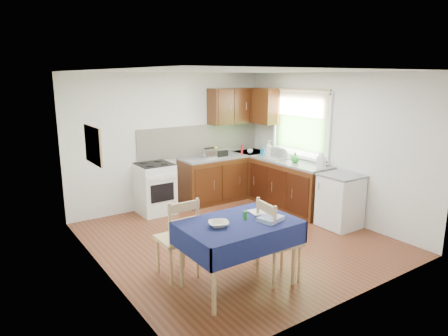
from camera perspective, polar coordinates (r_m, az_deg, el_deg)
floor at (r=6.21m, az=1.72°, el=-10.03°), size 4.20×4.20×0.00m
ceiling at (r=5.72m, az=1.89°, el=13.69°), size 4.00×4.20×0.02m
wall_back at (r=7.61m, az=-7.58°, el=3.95°), size 4.00×0.02×2.50m
wall_front at (r=4.37m, az=18.27°, el=-3.32°), size 4.00×0.02×2.50m
wall_left at (r=4.96m, az=-17.22°, el=-1.35°), size 0.02×4.20×2.50m
wall_right at (r=7.18m, az=14.82°, el=3.10°), size 0.02×4.20×2.50m
base_cabinets at (r=7.80m, az=4.37°, el=-1.90°), size 1.90×2.30×0.86m
worktop_back at (r=7.95m, az=0.25°, el=1.74°), size 1.90×0.60×0.04m
worktop_right at (r=7.48m, az=9.39°, el=0.85°), size 0.60×1.70×0.04m
worktop_corner at (r=8.33m, az=3.94°, el=2.23°), size 0.60×0.60×0.04m
splashback at (r=7.91m, az=-3.31°, el=4.02°), size 2.70×0.02×0.60m
upper_cabinets at (r=8.10m, az=3.06°, el=8.86°), size 1.20×0.85×0.70m
stove at (r=7.30m, az=-9.82°, el=-2.87°), size 0.60×0.61×0.92m
window at (r=7.58m, az=10.84°, el=6.86°), size 0.04×1.48×1.26m
fridge at (r=6.80m, az=16.25°, el=-4.54°), size 0.58×0.60×0.89m
corkboard at (r=5.18m, az=-18.16°, el=3.12°), size 0.04×0.62×0.47m
dining_table at (r=4.65m, az=2.05°, el=-8.88°), size 1.32×0.90×0.80m
chair_far at (r=4.94m, az=-6.45°, el=-9.56°), size 0.46×0.46×1.02m
chair_near at (r=4.89m, az=7.36°, el=-9.89°), size 0.50×0.50×1.01m
toaster at (r=7.64m, az=-2.12°, el=2.14°), size 0.27×0.16×0.21m
sandwich_press at (r=7.83m, az=-0.65°, el=2.28°), size 0.26×0.23×0.15m
sauce_bottle at (r=7.97m, az=2.59°, el=2.63°), size 0.04×0.04×0.20m
yellow_packet at (r=7.87m, az=-1.50°, el=2.41°), size 0.13×0.09×0.17m
dish_rack at (r=7.66m, az=7.85°, el=1.54°), size 0.47×0.36×0.22m
kettle at (r=6.99m, az=13.69°, el=0.95°), size 0.16×0.16×0.27m
cup at (r=8.11m, az=3.74°, el=2.40°), size 0.13×0.13×0.09m
soap_bottle_a at (r=7.76m, az=6.39°, el=2.74°), size 0.17×0.17×0.32m
soap_bottle_b at (r=7.93m, az=5.64°, el=2.46°), size 0.10×0.09×0.18m
soap_bottle_c at (r=7.32m, az=10.13°, el=1.47°), size 0.15×0.15×0.19m
plate_bowl at (r=4.46m, az=-0.78°, el=-8.01°), size 0.30×0.30×0.06m
book at (r=4.86m, az=3.86°, el=-6.48°), size 0.20×0.24×0.02m
spice_jar at (r=4.67m, az=3.03°, el=-6.77°), size 0.05×0.05×0.10m
tea_towel at (r=4.66m, az=6.67°, el=-7.20°), size 0.32×0.27×0.05m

